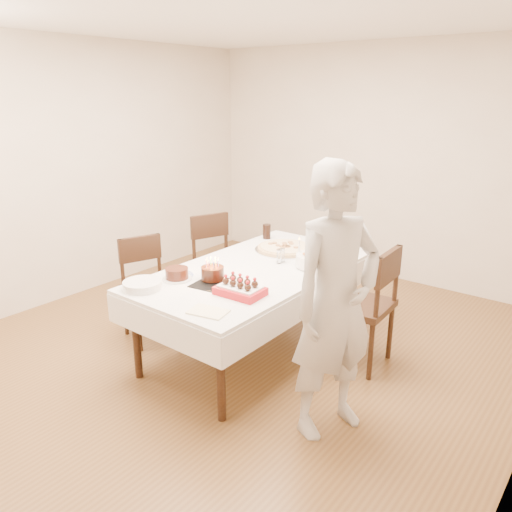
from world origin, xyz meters
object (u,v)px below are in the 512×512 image
Objects in this scene: pizza_white at (285,248)px; pasta_bowl at (315,260)px; chair_left_savory at (220,265)px; layer_cake at (177,274)px; person at (335,303)px; birthday_cake at (212,269)px; dining_table at (256,309)px; taper_candle at (299,250)px; chair_right_savory at (359,305)px; chair_left_dessert at (150,290)px; pizza_pepperoni at (334,248)px; strawberry_box at (240,289)px; cola_glass at (267,231)px.

pasta_bowl is at bearing -26.58° from pizza_white.
chair_left_savory is 4.27× the size of layer_cake.
person is 10.04× the size of birthday_cake.
dining_table is 0.65m from birthday_cake.
birthday_cake is at bearing 106.06° from person.
chair_right_savory is at bearing 3.75° from taper_candle.
birthday_cake is at bearing 150.20° from chair_left_savory.
dining_table is 2.31× the size of chair_left_dessert.
pizza_pepperoni is (-0.53, 0.49, 0.26)m from chair_right_savory.
dining_table is 6.24× the size of strawberry_box.
taper_candle is at bearing -126.63° from chair_left_dessert.
pizza_pepperoni is at bearing -138.23° from chair_left_savory.
chair_left_dessert is at bearing -154.26° from dining_table.
birthday_cake is (-0.88, -0.78, 0.34)m from chair_right_savory.
pasta_bowl is at bearing 58.96° from birthday_cake.
chair_left_savory reaches higher than pizza_white.
dining_table is at bearing -107.24° from pizza_pepperoni.
strawberry_box is at bearing -165.43° from chair_left_dessert.
chair_right_savory reaches higher than pizza_white.
person reaches higher than pizza_pepperoni.
chair_left_dessert is 1.29m from pizza_white.
chair_left_savory reaches higher than pasta_bowl.
taper_candle is (-0.15, -0.01, 0.06)m from pasta_bowl.
chair_left_savory is 0.58m from cola_glass.
pizza_pepperoni is at bearing 134.48° from chair_right_savory.
pasta_bowl is (1.17, -0.11, 0.32)m from chair_left_savory.
cola_glass is at bearing 95.81° from layer_cake.
pizza_white is 0.99m from birthday_cake.
person is 5.68× the size of pasta_bowl.
chair_left_savory is at bearing -75.21° from chair_left_dessert.
cola_glass is at bearing -115.59° from chair_left_savory.
birthday_cake is at bearing -101.05° from dining_table.
pizza_white is (-0.09, 0.55, 0.40)m from dining_table.
birthday_cake is (0.79, -0.02, 0.38)m from chair_left_dessert.
pizza_pepperoni is 1.49× the size of layer_cake.
person reaches higher than chair_right_savory.
dining_table is 0.88m from chair_right_savory.
chair_left_dessert is at bearing 105.63° from chair_left_savory.
pasta_bowl is (0.37, 0.32, 0.43)m from dining_table.
birthday_cake reaches higher than strawberry_box.
pasta_bowl is (0.46, -0.23, 0.04)m from pizza_white.
person is 5.26× the size of pizza_pepperoni.
person is at bearing -60.10° from pizza_pepperoni.
chair_right_savory is at bearing -18.12° from cola_glass.
pasta_bowl is 0.85m from strawberry_box.
chair_left_savory is at bearing -136.11° from cola_glass.
strawberry_box is at bearing -71.67° from pizza_white.
person is 5.21× the size of strawberry_box.
chair_right_savory is 6.96× the size of cola_glass.
chair_right_savory is 0.68m from taper_candle.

